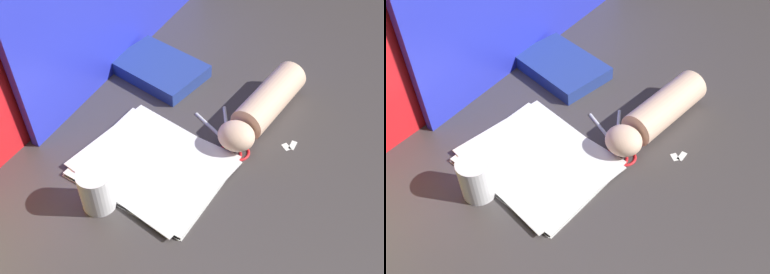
% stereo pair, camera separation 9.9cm
% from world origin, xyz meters
% --- Properties ---
extents(ground_plane, '(6.00, 6.00, 0.00)m').
position_xyz_m(ground_plane, '(0.00, 0.00, 0.00)').
color(ground_plane, '#3D3838').
extents(backdrop_panel_center, '(0.65, 0.06, 0.44)m').
position_xyz_m(backdrop_panel_center, '(-0.03, 0.35, 0.22)').
color(backdrop_panel_center, red).
rests_on(backdrop_panel_center, ground_plane).
extents(paper_stack, '(0.28, 0.33, 0.01)m').
position_xyz_m(paper_stack, '(-0.08, 0.03, 0.01)').
color(paper_stack, white).
rests_on(paper_stack, ground_plane).
extents(book_closed, '(0.19, 0.25, 0.04)m').
position_xyz_m(book_closed, '(0.21, 0.22, 0.02)').
color(book_closed, navy).
rests_on(book_closed, ground_plane).
extents(scissors, '(0.18, 0.19, 0.01)m').
position_xyz_m(scissors, '(0.08, -0.08, 0.00)').
color(scissors, silver).
rests_on(scissors, ground_plane).
extents(hand_forearm, '(0.32, 0.10, 0.08)m').
position_xyz_m(hand_forearm, '(0.20, -0.10, 0.04)').
color(hand_forearm, beige).
rests_on(hand_forearm, ground_plane).
extents(paper_scrap_near, '(0.03, 0.02, 0.00)m').
position_xyz_m(paper_scrap_near, '(0.16, -0.20, 0.00)').
color(paper_scrap_near, white).
rests_on(paper_scrap_near, ground_plane).
extents(paper_scrap_mid, '(0.02, 0.03, 0.00)m').
position_xyz_m(paper_scrap_mid, '(0.14, -0.19, 0.00)').
color(paper_scrap_mid, white).
rests_on(paper_scrap_mid, ground_plane).
extents(mug, '(0.07, 0.07, 0.10)m').
position_xyz_m(mug, '(-0.22, 0.07, 0.05)').
color(mug, white).
rests_on(mug, ground_plane).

